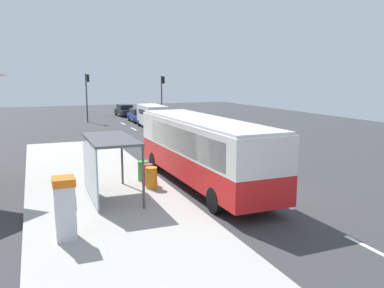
{
  "coord_description": "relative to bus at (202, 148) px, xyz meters",
  "views": [
    {
      "loc": [
        -8.96,
        -14.42,
        5.12
      ],
      "look_at": [
        -1.0,
        5.42,
        1.5
      ],
      "focal_mm": 37.26,
      "sensor_mm": 36.0,
      "label": 1
    }
  ],
  "objects": [
    {
      "name": "ground_plane",
      "position": [
        1.71,
        11.56,
        -1.86
      ],
      "size": [
        56.0,
        92.0,
        0.04
      ],
      "primitive_type": "cube",
      "color": "#38383A"
    },
    {
      "name": "sidewalk_platform",
      "position": [
        -4.69,
        -0.44,
        -1.75
      ],
      "size": [
        6.2,
        30.0,
        0.18
      ],
      "primitive_type": "cube",
      "color": "#ADAAA3",
      "rests_on": "ground"
    },
    {
      "name": "lane_stripe_seg_0",
      "position": [
        1.96,
        -8.44,
        -1.84
      ],
      "size": [
        0.16,
        2.2,
        0.01
      ],
      "primitive_type": "cube",
      "color": "silver",
      "rests_on": "ground"
    },
    {
      "name": "lane_stripe_seg_1",
      "position": [
        1.96,
        -3.44,
        -1.84
      ],
      "size": [
        0.16,
        2.2,
        0.01
      ],
      "primitive_type": "cube",
      "color": "silver",
      "rests_on": "ground"
    },
    {
      "name": "lane_stripe_seg_2",
      "position": [
        1.96,
        1.56,
        -1.84
      ],
      "size": [
        0.16,
        2.2,
        0.01
      ],
      "primitive_type": "cube",
      "color": "silver",
      "rests_on": "ground"
    },
    {
      "name": "lane_stripe_seg_3",
      "position": [
        1.96,
        6.56,
        -1.84
      ],
      "size": [
        0.16,
        2.2,
        0.01
      ],
      "primitive_type": "cube",
      "color": "silver",
      "rests_on": "ground"
    },
    {
      "name": "lane_stripe_seg_4",
      "position": [
        1.96,
        11.56,
        -1.84
      ],
      "size": [
        0.16,
        2.2,
        0.01
      ],
      "primitive_type": "cube",
      "color": "silver",
      "rests_on": "ground"
    },
    {
      "name": "lane_stripe_seg_5",
      "position": [
        1.96,
        16.56,
        -1.84
      ],
      "size": [
        0.16,
        2.2,
        0.01
      ],
      "primitive_type": "cube",
      "color": "silver",
      "rests_on": "ground"
    },
    {
      "name": "lane_stripe_seg_6",
      "position": [
        1.96,
        21.56,
        -1.84
      ],
      "size": [
        0.16,
        2.2,
        0.01
      ],
      "primitive_type": "cube",
      "color": "silver",
      "rests_on": "ground"
    },
    {
      "name": "lane_stripe_seg_7",
      "position": [
        1.96,
        26.56,
        -1.84
      ],
      "size": [
        0.16,
        2.2,
        0.01
      ],
      "primitive_type": "cube",
      "color": "silver",
      "rests_on": "ground"
    },
    {
      "name": "bus",
      "position": [
        0.0,
        0.0,
        0.0
      ],
      "size": [
        2.69,
        11.05,
        3.21
      ],
      "color": "red",
      "rests_on": "ground"
    },
    {
      "name": "white_van",
      "position": [
        3.91,
        21.79,
        -0.5
      ],
      "size": [
        2.19,
        5.27,
        2.3
      ],
      "color": "white",
      "rests_on": "ground"
    },
    {
      "name": "sedan_near",
      "position": [
        4.01,
        34.86,
        -1.05
      ],
      "size": [
        1.99,
        4.47,
        1.52
      ],
      "color": "black",
      "rests_on": "ground"
    },
    {
      "name": "sedan_far",
      "position": [
        4.01,
        27.57,
        -1.05
      ],
      "size": [
        1.91,
        4.43,
        1.52
      ],
      "color": "navy",
      "rests_on": "ground"
    },
    {
      "name": "ticket_machine",
      "position": [
        -6.51,
        -4.59,
        -0.67
      ],
      "size": [
        0.66,
        0.76,
        1.94
      ],
      "color": "silver",
      "rests_on": "sidewalk_platform"
    },
    {
      "name": "recycling_bin_orange",
      "position": [
        -2.49,
        -0.11,
        -1.19
      ],
      "size": [
        0.52,
        0.52,
        0.95
      ],
      "primitive_type": "cylinder",
      "color": "orange",
      "rests_on": "sidewalk_platform"
    },
    {
      "name": "recycling_bin_red",
      "position": [
        -2.49,
        0.59,
        -1.19
      ],
      "size": [
        0.52,
        0.52,
        0.95
      ],
      "primitive_type": "cylinder",
      "color": "red",
      "rests_on": "sidewalk_platform"
    },
    {
      "name": "recycling_bin_green",
      "position": [
        -2.49,
        1.29,
        -1.19
      ],
      "size": [
        0.52,
        0.52,
        0.95
      ],
      "primitive_type": "cylinder",
      "color": "green",
      "rests_on": "sidewalk_platform"
    },
    {
      "name": "traffic_light_near_side",
      "position": [
        7.21,
        28.61,
        1.62
      ],
      "size": [
        0.49,
        0.28,
        5.23
      ],
      "color": "#2D2D2D",
      "rests_on": "ground"
    },
    {
      "name": "traffic_light_far_side",
      "position": [
        -1.39,
        29.41,
        1.76
      ],
      "size": [
        0.49,
        0.28,
        5.46
      ],
      "color": "#2D2D2D",
      "rests_on": "ground"
    },
    {
      "name": "bus_shelter",
      "position": [
        -4.7,
        -0.81,
        0.25
      ],
      "size": [
        1.8,
        4.0,
        2.5
      ],
      "color": "#4C4C51",
      "rests_on": "sidewalk_platform"
    }
  ]
}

